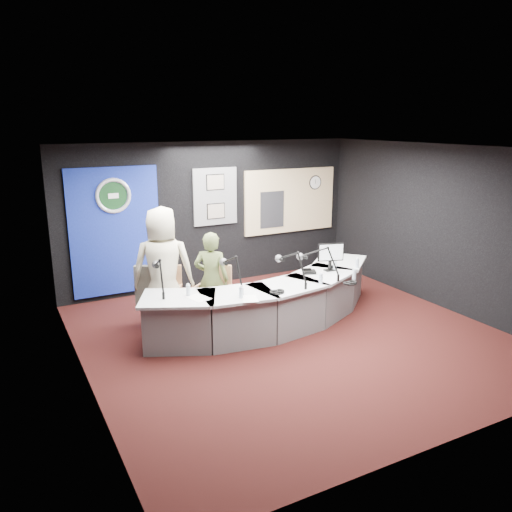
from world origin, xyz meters
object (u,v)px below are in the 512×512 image
person_man (163,268)px  armchair_left (165,299)px  broadcast_desk (272,302)px  armchair_right (212,294)px  person_woman (211,279)px

person_man → armchair_left: bearing=-0.0°
broadcast_desk → armchair_left: size_ratio=4.89×
broadcast_desk → armchair_right: size_ratio=4.32×
broadcast_desk → person_woman: 1.02m
person_man → person_woman: person_man is taller
broadcast_desk → armchair_left: armchair_left is taller
armchair_right → person_man: bearing=-150.2°
broadcast_desk → person_man: size_ratio=2.33×
person_man → armchair_right: bearing=-179.8°
armchair_left → person_man: size_ratio=0.48×
broadcast_desk → person_man: bearing=155.1°
broadcast_desk → person_man: person_man is taller
armchair_right → person_woman: person_woman is taller
armchair_left → broadcast_desk: bearing=5.3°
broadcast_desk → person_woman: size_ratio=2.96×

